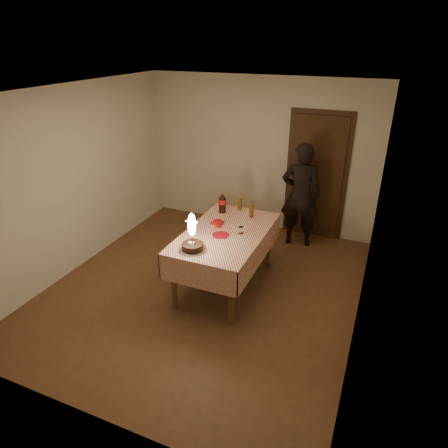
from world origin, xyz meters
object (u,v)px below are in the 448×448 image
Objects in this scene: red_cup at (218,223)px; amber_bottle_left at (240,203)px; amber_bottle_right at (251,209)px; dining_table at (225,239)px; photographer at (301,195)px; red_plate at (221,235)px; birthday_cake at (192,241)px; cola_bottle at (222,203)px; clear_cup at (241,230)px.

amber_bottle_left is at bearing 84.70° from red_cup.
dining_table is at bearing -104.69° from amber_bottle_right.
amber_bottle_left is 1.11m from photographer.
red_cup is 0.39× the size of amber_bottle_left.
red_plate is 1.83m from photographer.
birthday_cake is 2.18× the size of red_plate.
birthday_cake is 1.51× the size of cola_bottle.
photographer reaches higher than red_plate.
amber_bottle_right is (-0.05, 0.54, 0.07)m from clear_cup.
amber_bottle_left is at bearing 112.08° from clear_cup.
amber_bottle_right is at bearing 74.42° from birthday_cake.
cola_bottle is at bearing 95.42° from birthday_cake.
birthday_cake is at bearing -93.78° from amber_bottle_left.
amber_bottle_left is 1.00× the size of amber_bottle_right.
amber_bottle_right is at bearing -115.15° from photographer.
cola_bottle is 0.27m from amber_bottle_left.
red_cup is 0.35m from clear_cup.
photographer reaches higher than dining_table.
photographer reaches higher than cola_bottle.
photographer is (0.43, 1.55, -0.00)m from clear_cup.
photographer is (0.78, 1.49, -0.01)m from red_cup.
photographer is (0.92, 1.02, -0.11)m from cola_bottle.
amber_bottle_right is 1.12m from photographer.
amber_bottle_left is at bearing -130.32° from photographer.
clear_cup is 0.35× the size of amber_bottle_left.
cola_bottle is 1.38m from photographer.
amber_bottle_right is 0.15× the size of photographer.
clear_cup is at bearing 59.61° from birthday_cake.
birthday_cake is 1.88× the size of amber_bottle_left.
red_cup reaches higher than red_plate.
amber_bottle_left is at bearing 86.22° from birthday_cake.
cola_bottle reaches higher than amber_bottle_left.
red_cup is 0.65m from amber_bottle_left.
amber_bottle_left reaches higher than red_cup.
cola_bottle is (-0.11, 1.17, 0.03)m from birthday_cake.
red_plate is at bearing -143.97° from clear_cup.
photographer is (0.48, 1.01, -0.08)m from amber_bottle_right.
red_plate is 0.86× the size of amber_bottle_right.
photographer is at bearing 49.68° from amber_bottle_left.
amber_bottle_left is (0.06, 0.65, 0.07)m from red_cup.
clear_cup is at bearing -47.28° from cola_bottle.
red_cup is (-0.13, 0.22, 0.05)m from red_plate.
clear_cup is 0.05× the size of photographer.
red_plate is 0.86× the size of amber_bottle_left.
dining_table is 0.16m from red_plate.
birthday_cake is at bearing -84.58° from cola_bottle.
amber_bottle_right is (0.17, 0.70, 0.11)m from red_plate.
amber_bottle_right reaches higher than red_cup.
red_cup is 1.11× the size of clear_cup.
red_cup is at bearing 87.63° from birthday_cake.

